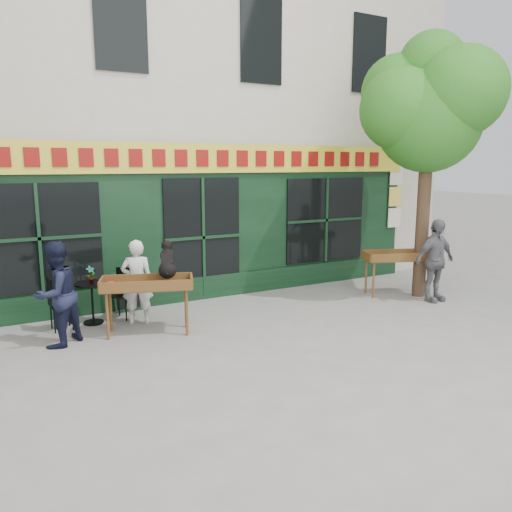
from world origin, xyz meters
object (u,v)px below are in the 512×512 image
object	(u,v)px
woman	(137,282)
bistro_table	(92,295)
book_cart_right	(398,259)
man_right	(435,260)
dog	(167,259)
man_left	(56,294)
book_cart_center	(147,287)

from	to	relation	value
woman	bistro_table	distance (m)	0.86
book_cart_right	woman	bearing A→B (deg)	-167.88
bistro_table	book_cart_right	bearing A→B (deg)	-9.90
book_cart_right	man_right	xyz separation A→B (m)	(0.30, -0.75, 0.06)
woman	dog	bearing A→B (deg)	135.63
book_cart_right	bistro_table	bearing A→B (deg)	-170.22
man_left	bistro_table	bearing A→B (deg)	-166.85
woman	bistro_table	xyz separation A→B (m)	(-0.74, 0.36, -0.23)
woman	book_cart_right	distance (m)	5.69
woman	man_left	bearing A→B (deg)	39.47
book_cart_center	book_cart_right	distance (m)	5.65
book_cart_center	book_cart_right	size ratio (longest dim) A/B	1.00
bistro_table	man_left	size ratio (longest dim) A/B	0.45
book_cart_center	book_cart_right	xyz separation A→B (m)	(5.64, -0.10, 0.00)
woman	man_right	bearing A→B (deg)	-175.09
man_right	man_left	distance (m)	7.45
bistro_table	man_right	bearing A→B (deg)	-15.58
woman	book_cart_right	xyz separation A→B (m)	(5.64, -0.75, 0.05)
woman	man_right	distance (m)	6.13
man_right	bistro_table	world-z (taller)	man_right
bistro_table	man_left	distance (m)	1.18
book_cart_center	book_cart_right	bearing A→B (deg)	18.05
dog	man_right	distance (m)	5.67
book_cart_center	bistro_table	distance (m)	1.29
book_cart_right	bistro_table	size ratio (longest dim) A/B	2.13
woman	man_right	world-z (taller)	man_right
book_cart_center	man_left	bearing A→B (deg)	-165.49
woman	bistro_table	size ratio (longest dim) A/B	2.04
bistro_table	woman	bearing A→B (deg)	-26.24
dog	bistro_table	distance (m)	1.70
dog	man_right	bearing A→B (deg)	10.93
book_cart_center	man_left	xyz separation A→B (m)	(-1.44, 0.11, 0.03)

